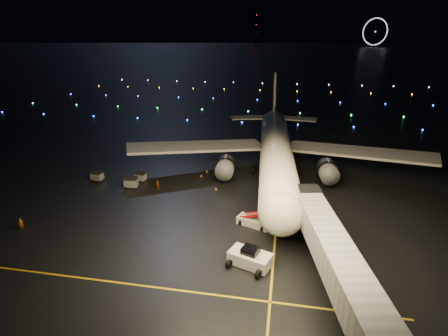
{
  "coord_description": "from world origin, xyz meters",
  "views": [
    {
      "loc": [
        12.39,
        -37.23,
        24.28
      ],
      "look_at": [
        3.49,
        12.0,
        5.0
      ],
      "focal_mm": 28.0,
      "sensor_mm": 36.0,
      "label": 1
    }
  ],
  "objects_px": {
    "baggage_cart_2": "(97,176)",
    "pushback_tug": "(250,256)",
    "airliner": "(276,130)",
    "baggage_cart_1": "(140,177)",
    "crew_a": "(21,224)",
    "baggage_cart_0": "(131,182)",
    "crew_c": "(158,185)",
    "belt_loader": "(254,214)"
  },
  "relations": [
    {
      "from": "airliner",
      "to": "crew_a",
      "type": "distance_m",
      "value": 43.09
    },
    {
      "from": "crew_a",
      "to": "crew_c",
      "type": "height_order",
      "value": "crew_a"
    },
    {
      "from": "baggage_cart_2",
      "to": "belt_loader",
      "type": "bearing_deg",
      "value": -15.31
    },
    {
      "from": "airliner",
      "to": "baggage_cart_0",
      "type": "bearing_deg",
      "value": -155.53
    },
    {
      "from": "belt_loader",
      "to": "crew_a",
      "type": "distance_m",
      "value": 30.98
    },
    {
      "from": "crew_c",
      "to": "baggage_cart_1",
      "type": "distance_m",
      "value": 5.14
    },
    {
      "from": "pushback_tug",
      "to": "baggage_cart_2",
      "type": "xyz_separation_m",
      "value": [
        -29.22,
        19.28,
        -0.29
      ]
    },
    {
      "from": "airliner",
      "to": "pushback_tug",
      "type": "height_order",
      "value": "airliner"
    },
    {
      "from": "airliner",
      "to": "crew_a",
      "type": "xyz_separation_m",
      "value": [
        -32.05,
        -27.91,
        -7.08
      ]
    },
    {
      "from": "airliner",
      "to": "crew_a",
      "type": "bearing_deg",
      "value": -142.87
    },
    {
      "from": "airliner",
      "to": "crew_a",
      "type": "height_order",
      "value": "airliner"
    },
    {
      "from": "baggage_cart_0",
      "to": "airliner",
      "type": "bearing_deg",
      "value": 20.8
    },
    {
      "from": "baggage_cart_2",
      "to": "pushback_tug",
      "type": "bearing_deg",
      "value": -28.7
    },
    {
      "from": "crew_a",
      "to": "baggage_cart_0",
      "type": "bearing_deg",
      "value": 8.85
    },
    {
      "from": "baggage_cart_0",
      "to": "baggage_cart_2",
      "type": "distance_m",
      "value": 7.41
    },
    {
      "from": "belt_loader",
      "to": "crew_c",
      "type": "bearing_deg",
      "value": 173.22
    },
    {
      "from": "crew_a",
      "to": "baggage_cart_1",
      "type": "xyz_separation_m",
      "value": [
        9.05,
        18.3,
        -0.01
      ]
    },
    {
      "from": "crew_c",
      "to": "belt_loader",
      "type": "bearing_deg",
      "value": 18.66
    },
    {
      "from": "belt_loader",
      "to": "crew_a",
      "type": "bearing_deg",
      "value": -147.03
    },
    {
      "from": "pushback_tug",
      "to": "baggage_cart_1",
      "type": "xyz_separation_m",
      "value": [
        -21.65,
        20.57,
        -0.35
      ]
    },
    {
      "from": "belt_loader",
      "to": "crew_c",
      "type": "height_order",
      "value": "belt_loader"
    },
    {
      "from": "crew_c",
      "to": "baggage_cart_2",
      "type": "distance_m",
      "value": 11.92
    },
    {
      "from": "belt_loader",
      "to": "baggage_cart_0",
      "type": "bearing_deg",
      "value": 178.73
    },
    {
      "from": "airliner",
      "to": "baggage_cart_1",
      "type": "bearing_deg",
      "value": -161.24
    },
    {
      "from": "airliner",
      "to": "baggage_cart_0",
      "type": "height_order",
      "value": "airliner"
    },
    {
      "from": "belt_loader",
      "to": "baggage_cart_2",
      "type": "height_order",
      "value": "belt_loader"
    },
    {
      "from": "crew_c",
      "to": "baggage_cart_2",
      "type": "xyz_separation_m",
      "value": [
        -11.81,
        1.61,
        0.05
      ]
    },
    {
      "from": "belt_loader",
      "to": "baggage_cart_2",
      "type": "relative_size",
      "value": 3.48
    },
    {
      "from": "airliner",
      "to": "crew_c",
      "type": "bearing_deg",
      "value": -150.22
    },
    {
      "from": "crew_c",
      "to": "baggage_cart_2",
      "type": "height_order",
      "value": "baggage_cart_2"
    },
    {
      "from": "airliner",
      "to": "baggage_cart_2",
      "type": "bearing_deg",
      "value": -164.29
    },
    {
      "from": "crew_c",
      "to": "crew_a",
      "type": "bearing_deg",
      "value": -84.53
    },
    {
      "from": "airliner",
      "to": "crew_c",
      "type": "relative_size",
      "value": 35.84
    },
    {
      "from": "belt_loader",
      "to": "baggage_cart_0",
      "type": "height_order",
      "value": "belt_loader"
    },
    {
      "from": "baggage_cart_0",
      "to": "belt_loader",
      "type": "bearing_deg",
      "value": -29.69
    },
    {
      "from": "pushback_tug",
      "to": "crew_a",
      "type": "height_order",
      "value": "pushback_tug"
    },
    {
      "from": "crew_a",
      "to": "baggage_cart_0",
      "type": "xyz_separation_m",
      "value": [
        8.68,
        15.28,
        0.12
      ]
    },
    {
      "from": "airliner",
      "to": "baggage_cart_1",
      "type": "relative_size",
      "value": 30.97
    },
    {
      "from": "crew_a",
      "to": "airliner",
      "type": "bearing_deg",
      "value": -10.49
    },
    {
      "from": "pushback_tug",
      "to": "crew_c",
      "type": "distance_m",
      "value": 24.81
    },
    {
      "from": "pushback_tug",
      "to": "baggage_cart_0",
      "type": "distance_m",
      "value": 28.16
    },
    {
      "from": "belt_loader",
      "to": "baggage_cart_1",
      "type": "relative_size",
      "value": 3.75
    }
  ]
}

